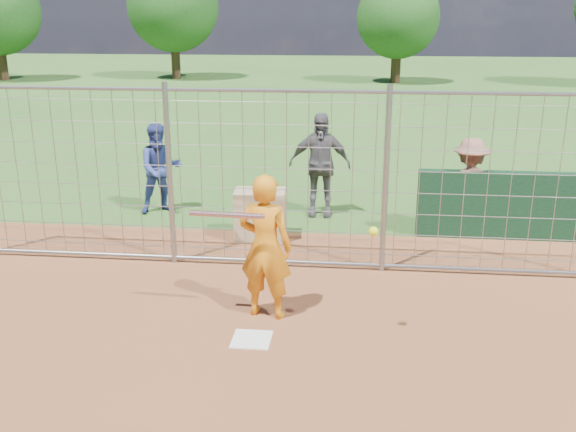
# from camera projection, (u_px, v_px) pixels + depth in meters

# --- Properties ---
(ground) EXTENTS (100.00, 100.00, 0.00)m
(ground) POSITION_uv_depth(u_px,v_px,m) (254.00, 332.00, 7.33)
(ground) COLOR #2D591E
(ground) RESTS_ON ground
(home_plate) EXTENTS (0.43, 0.43, 0.02)m
(home_plate) POSITION_uv_depth(u_px,v_px,m) (252.00, 340.00, 7.14)
(home_plate) COLOR silver
(home_plate) RESTS_ON ground
(dugout_wall) EXTENTS (2.60, 0.20, 1.10)m
(dugout_wall) POSITION_uv_depth(u_px,v_px,m) (500.00, 205.00, 10.23)
(dugout_wall) COLOR #11381E
(dugout_wall) RESTS_ON ground
(batter) EXTENTS (0.71, 0.53, 1.75)m
(batter) POSITION_uv_depth(u_px,v_px,m) (265.00, 247.00, 7.48)
(batter) COLOR orange
(batter) RESTS_ON ground
(bystander_a) EXTENTS (0.99, 0.92, 1.62)m
(bystander_a) POSITION_uv_depth(u_px,v_px,m) (160.00, 169.00, 11.50)
(bystander_a) COLOR navy
(bystander_a) RESTS_ON ground
(bystander_b) EXTENTS (1.09, 0.46, 1.85)m
(bystander_b) POSITION_uv_depth(u_px,v_px,m) (320.00, 165.00, 11.31)
(bystander_b) COLOR #525156
(bystander_b) RESTS_ON ground
(bystander_c) EXTENTS (1.10, 0.71, 1.61)m
(bystander_c) POSITION_uv_depth(u_px,v_px,m) (469.00, 187.00, 10.30)
(bystander_c) COLOR #885A4A
(bystander_c) RESTS_ON ground
(equipment_bin) EXTENTS (0.84, 0.61, 0.80)m
(equipment_bin) POSITION_uv_depth(u_px,v_px,m) (260.00, 215.00, 10.26)
(equipment_bin) COLOR tan
(equipment_bin) RESTS_ON ground
(equipment_in_play) EXTENTS (2.10, 0.37, 0.13)m
(equipment_in_play) POSITION_uv_depth(u_px,v_px,m) (261.00, 219.00, 7.04)
(equipment_in_play) COLOR silver
(equipment_in_play) RESTS_ON ground
(backstop_fence) EXTENTS (9.08, 0.08, 2.60)m
(backstop_fence) POSITION_uv_depth(u_px,v_px,m) (276.00, 182.00, 8.84)
(backstop_fence) COLOR gray
(backstop_fence) RESTS_ON ground
(tree_line) EXTENTS (44.66, 6.72, 6.48)m
(tree_line) POSITION_uv_depth(u_px,v_px,m) (401.00, 8.00, 32.54)
(tree_line) COLOR #3F2B19
(tree_line) RESTS_ON ground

